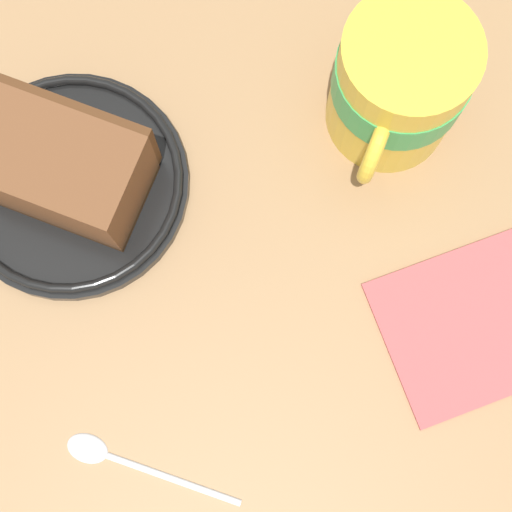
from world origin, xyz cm
name	(u,v)px	position (x,y,z in cm)	size (l,w,h in cm)	color
ground_plane	(231,208)	(0.00, 0.00, -1.69)	(134.92, 134.92, 3.37)	#936D47
small_plate	(71,183)	(-11.72, 2.14, 0.85)	(17.61, 17.61, 1.74)	black
cake_slice	(61,165)	(-11.61, 2.39, 4.25)	(13.72, 11.86, 6.35)	#472814
tea_mug	(399,85)	(12.49, 5.83, 5.82)	(9.52, 11.85, 10.95)	gold
teaspoon	(116,459)	(-9.32, -18.12, 0.35)	(12.38, 6.32, 0.80)	silver
folded_napkin	(472,325)	(16.87, -10.79, 0.30)	(12.80, 11.19, 0.60)	#B24C4C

